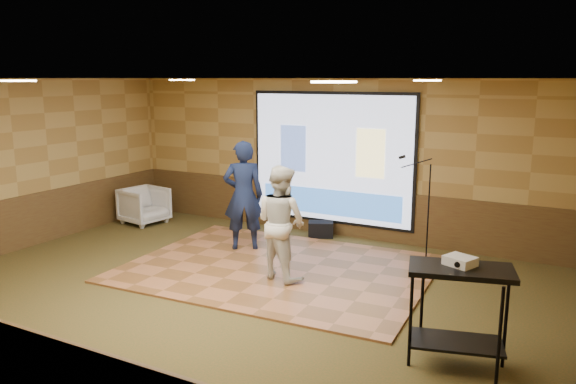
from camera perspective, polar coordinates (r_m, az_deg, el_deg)
The scene contains 18 objects.
ground at distance 8.19m, azimuth -5.75°, elevation -10.08°, with size 9.00×9.00×0.00m, color #303B1B.
room_shell at distance 7.67m, azimuth -6.06°, elevation 4.63°, with size 9.04×7.04×3.02m.
wainscot_back at distance 10.97m, azimuth 4.39°, elevation -1.86°, with size 9.00×0.04×0.95m, color #472B17.
wainscot_front at distance 5.72m, azimuth -26.51°, elevation -16.03°, with size 9.00×0.04×0.95m, color #472B17.
wainscot_left at distance 11.09m, azimuth -25.42°, elevation -2.82°, with size 0.04×7.00×0.95m, color #472B17.
projector_screen at distance 10.74m, azimuth 4.38°, elevation 3.29°, with size 3.32×0.06×2.52m.
downlight_nw at distance 10.37m, azimuth -10.72°, elevation 11.12°, with size 0.32×0.32×0.02m, color #F7E0B9.
downlight_ne at distance 8.36m, azimuth 13.99°, elevation 10.94°, with size 0.32×0.32×0.02m, color #F7E0B9.
downlight_sw at distance 8.07m, azimuth -25.78°, elevation 10.14°, with size 0.32×0.32×0.02m, color #F7E0B9.
downlight_se at distance 5.23m, azimuth 4.71°, elevation 11.09°, with size 0.32×0.32×0.02m, color #F7E0B9.
dance_floor at distance 9.05m, azimuth -1.06°, elevation -7.76°, with size 4.68×3.56×0.03m, color #9E603A.
player_left at distance 9.82m, azimuth -4.55°, elevation -0.34°, with size 0.70×0.46×1.92m, color #141E3E.
player_right at distance 8.37m, azimuth -0.71°, elevation -3.09°, with size 0.84×0.65×1.72m, color silver.
av_table at distance 6.16m, azimuth 17.05°, elevation -9.99°, with size 1.05×0.55×1.10m.
projector at distance 6.10m, azimuth 17.08°, elevation -6.71°, with size 0.29×0.24×0.10m, color white.
mic_stand at distance 9.74m, azimuth 13.65°, elevation -3.77°, with size 0.68×0.28×1.75m.
banquet_chair at distance 12.13m, azimuth -14.38°, elevation -1.35°, with size 0.81×0.84×0.76m, color gray.
duffel_bag at distance 10.84m, azimuth 3.35°, elevation -3.80°, with size 0.47×0.31×0.29m, color black.
Camera 1 is at (4.29, -6.29, 3.00)m, focal length 35.00 mm.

